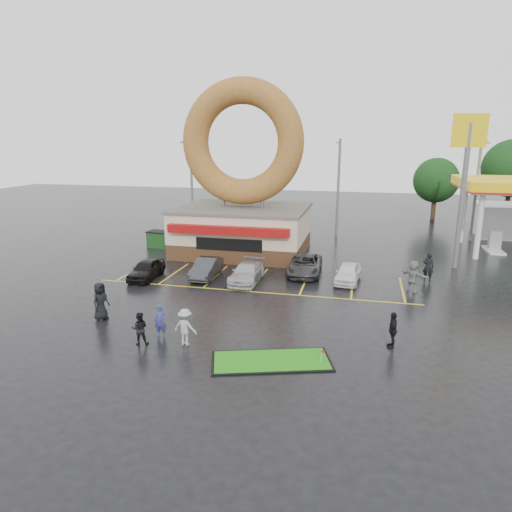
% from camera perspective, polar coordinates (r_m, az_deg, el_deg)
% --- Properties ---
extents(ground, '(120.00, 120.00, 0.00)m').
position_cam_1_polar(ground, '(24.56, -2.72, -6.95)').
color(ground, black).
rests_on(ground, ground).
extents(donut_shop, '(10.20, 8.70, 13.50)m').
position_cam_1_polar(donut_shop, '(36.45, -1.70, 7.34)').
color(donut_shop, '#472B19').
rests_on(donut_shop, ground).
extents(shell_sign, '(2.20, 0.36, 10.60)m').
position_cam_1_polar(shell_sign, '(34.62, 24.78, 10.53)').
color(shell_sign, slate).
rests_on(shell_sign, ground).
extents(streetlight_left, '(0.40, 2.21, 9.00)m').
position_cam_1_polar(streetlight_left, '(45.17, -8.08, 8.98)').
color(streetlight_left, slate).
rests_on(streetlight_left, ground).
extents(streetlight_mid, '(0.40, 2.21, 9.00)m').
position_cam_1_polar(streetlight_mid, '(43.14, 10.24, 8.64)').
color(streetlight_mid, slate).
rests_on(streetlight_mid, ground).
extents(streetlight_right, '(0.40, 2.21, 9.00)m').
position_cam_1_polar(streetlight_right, '(45.10, 25.85, 7.69)').
color(streetlight_right, slate).
rests_on(streetlight_right, ground).
extents(tree_far_c, '(6.30, 6.30, 9.00)m').
position_cam_1_polar(tree_far_c, '(58.17, 29.36, 9.53)').
color(tree_far_c, '#332114').
rests_on(tree_far_c, ground).
extents(tree_far_d, '(4.90, 4.90, 7.00)m').
position_cam_1_polar(tree_far_d, '(54.66, 21.59, 8.78)').
color(tree_far_d, '#332114').
rests_on(tree_far_d, ground).
extents(car_black, '(1.66, 3.77, 1.26)m').
position_cam_1_polar(car_black, '(30.89, -13.54, -1.61)').
color(car_black, black).
rests_on(car_black, ground).
extents(car_dgrey, '(1.45, 3.88, 1.26)m').
position_cam_1_polar(car_dgrey, '(30.48, -6.23, -1.50)').
color(car_dgrey, '#2F2F32').
rests_on(car_dgrey, ground).
extents(car_silver, '(1.76, 4.24, 1.23)m').
position_cam_1_polar(car_silver, '(29.40, -1.13, -2.05)').
color(car_silver, '#B1B0B5').
rests_on(car_silver, ground).
extents(car_grey, '(2.35, 4.76, 1.30)m').
position_cam_1_polar(car_grey, '(31.17, 6.13, -1.10)').
color(car_grey, '#323235').
rests_on(car_grey, ground).
extents(car_white, '(1.81, 3.71, 1.22)m').
position_cam_1_polar(car_white, '(29.84, 11.43, -2.10)').
color(car_white, white).
rests_on(car_white, ground).
extents(person_blue, '(0.63, 0.46, 1.58)m').
position_cam_1_polar(person_blue, '(21.71, -11.84, -7.96)').
color(person_blue, navy).
rests_on(person_blue, ground).
extents(person_blackjkt, '(0.89, 0.80, 1.52)m').
position_cam_1_polar(person_blackjkt, '(21.18, -14.33, -8.77)').
color(person_blackjkt, black).
rests_on(person_blackjkt, ground).
extents(person_hoodie, '(1.16, 0.75, 1.69)m').
position_cam_1_polar(person_hoodie, '(20.71, -8.84, -8.77)').
color(person_hoodie, '#97979A').
rests_on(person_hoodie, ground).
extents(person_bystander, '(0.82, 1.07, 1.96)m').
position_cam_1_polar(person_bystander, '(24.48, -18.87, -5.37)').
color(person_bystander, black).
rests_on(person_bystander, ground).
extents(person_cameraman, '(0.46, 0.98, 1.64)m').
position_cam_1_polar(person_cameraman, '(21.13, 16.72, -8.83)').
color(person_cameraman, black).
rests_on(person_cameraman, ground).
extents(person_walker_near, '(1.74, 1.59, 1.93)m').
position_cam_1_polar(person_walker_near, '(28.92, 19.03, -2.41)').
color(person_walker_near, gray).
rests_on(person_walker_near, ground).
extents(person_walker_far, '(0.77, 0.59, 1.88)m').
position_cam_1_polar(person_walker_far, '(31.46, 20.72, -1.28)').
color(person_walker_far, black).
rests_on(person_walker_far, ground).
extents(dumpster, '(1.95, 1.44, 1.30)m').
position_cam_1_polar(dumpster, '(39.69, -12.00, 2.03)').
color(dumpster, '#1A451B').
rests_on(dumpster, ground).
extents(putting_green, '(5.33, 3.52, 0.62)m').
position_cam_1_polar(putting_green, '(19.36, 1.92, -12.95)').
color(putting_green, black).
rests_on(putting_green, ground).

